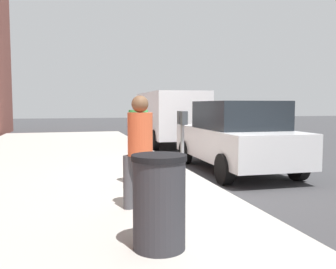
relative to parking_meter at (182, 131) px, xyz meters
The scene contains 8 objects.
ground_plane 1.37m from the parking_meter, 52.67° to the right, with size 80.00×80.00×0.00m, color #38383A.
sidewalk_slab 2.70m from the parking_meter, 79.77° to the left, with size 28.00×6.00×0.15m, color #A8A59E.
parking_meter is the anchor object (origin of this frame).
pedestrian_at_meter 0.85m from the parking_meter, 84.87° to the left, with size 0.50×0.37×1.68m.
pedestrian_bystander 1.91m from the parking_meter, 144.24° to the left, with size 0.36×0.49×1.67m.
parked_sedan_near 2.56m from the parking_meter, 48.96° to the right, with size 4.43×2.02×1.77m.
parked_van_far 8.33m from the parking_meter, 13.35° to the right, with size 5.25×2.23×2.18m.
trash_bin 3.34m from the parking_meter, 158.68° to the left, with size 0.59×0.59×1.01m.
Camera 1 is at (-7.25, 2.67, 1.69)m, focal length 39.46 mm.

